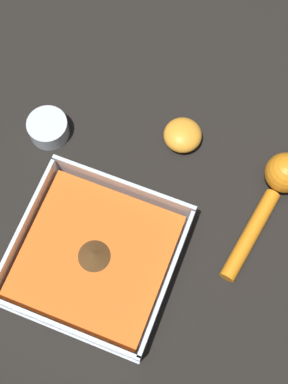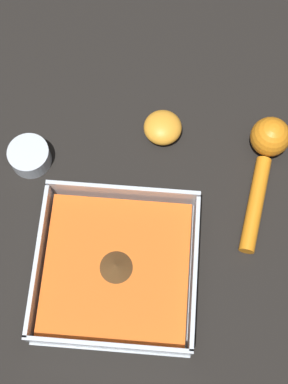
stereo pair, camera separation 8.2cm
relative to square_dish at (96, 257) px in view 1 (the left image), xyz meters
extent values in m
plane|color=black|center=(0.01, 0.00, -0.02)|extent=(4.00, 4.00, 0.00)
cube|color=silver|center=(0.00, 0.00, -0.01)|extent=(0.23, 0.23, 0.01)
cube|color=silver|center=(0.00, 0.11, 0.01)|extent=(0.23, 0.01, 0.05)
cube|color=silver|center=(0.00, -0.11, 0.01)|extent=(0.23, 0.01, 0.05)
cube|color=silver|center=(0.11, 0.00, 0.01)|extent=(0.01, 0.22, 0.05)
cube|color=silver|center=(-0.11, 0.00, 0.01)|extent=(0.01, 0.22, 0.05)
cube|color=orange|center=(0.00, 0.00, 0.00)|extent=(0.21, 0.21, 0.02)
cone|color=#4C3319|center=(0.00, 0.00, 0.02)|extent=(0.05, 0.05, 0.02)
cylinder|color=silver|center=(0.16, -0.17, 0.00)|extent=(0.07, 0.07, 0.03)
cylinder|color=#4C3319|center=(0.16, -0.17, -0.01)|extent=(0.06, 0.06, 0.02)
sphere|color=orange|center=(-0.22, -0.23, 0.01)|extent=(0.06, 0.06, 0.06)
cylinder|color=orange|center=(-0.20, -0.12, -0.01)|extent=(0.05, 0.16, 0.02)
ellipsoid|color=orange|center=(-0.05, -0.24, 0.00)|extent=(0.06, 0.06, 0.03)
camera|label=1|loc=(-0.13, 0.14, 0.78)|focal=50.00mm
camera|label=2|loc=(-0.05, 0.16, 0.78)|focal=50.00mm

